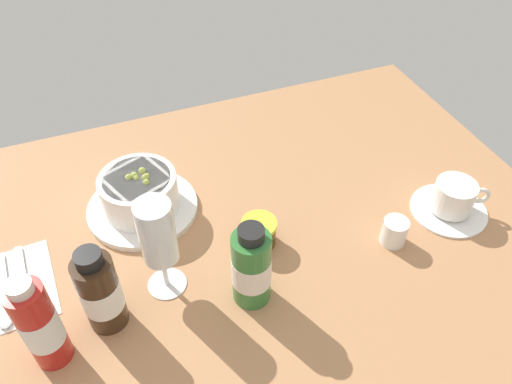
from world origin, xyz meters
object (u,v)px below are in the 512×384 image
cutlery_setting (15,288)px  sauce_bottle_brown (100,292)px  sauce_bottle_green (251,267)px  creamer_jug (394,231)px  sauce_bottle_red (40,325)px  jam_jar (260,232)px  coffee_cup (453,200)px  porridge_bowl (140,195)px  wine_glass (158,237)px

cutlery_setting → sauce_bottle_brown: bearing=140.3°
cutlery_setting → sauce_bottle_green: bearing=157.4°
cutlery_setting → sauce_bottle_green: size_ratio=1.12×
sauce_bottle_brown → cutlery_setting: bearing=-39.7°
creamer_jug → sauce_bottle_brown: 48.83cm
sauce_bottle_red → sauce_bottle_green: size_ratio=1.11×
jam_jar → coffee_cup: bearing=170.9°
porridge_bowl → sauce_bottle_red: 30.46cm
creamer_jug → sauce_bottle_brown: sauce_bottle_brown is taller
creamer_jug → jam_jar: size_ratio=0.89×
porridge_bowl → wine_glass: (-0.11, 18.01, 7.68)cm
porridge_bowl → jam_jar: 22.99cm
creamer_jug → wine_glass: (38.85, -5.16, 9.12)cm
creamer_jug → wine_glass: size_ratio=0.30×
porridge_bowl → sauce_bottle_brown: sauce_bottle_brown is taller
jam_jar → sauce_bottle_brown: bearing=12.9°
coffee_cup → sauce_bottle_green: 41.12cm
coffee_cup → sauce_bottle_brown: size_ratio=0.89×
cutlery_setting → wine_glass: 26.78cm
jam_jar → sauce_bottle_brown: size_ratio=0.39×
creamer_jug → cutlery_setting: bearing=-11.8°
porridge_bowl → jam_jar: size_ratio=3.29×
sauce_bottle_brown → sauce_bottle_red: size_ratio=0.91×
porridge_bowl → creamer_jug: 45.35cm
cutlery_setting → coffee_cup: (-75.73, 10.46, 2.60)cm
cutlery_setting → sauce_bottle_red: bearing=109.3°
sauce_bottle_brown → sauce_bottle_red: bearing=20.5°
wine_glass → sauce_bottle_red: bearing=19.2°
creamer_jug → jam_jar: creamer_jug is taller
cutlery_setting → wine_glass: wine_glass is taller
wine_glass → sauce_bottle_red: wine_glass is taller
sauce_bottle_green → cutlery_setting: bearing=-22.6°
cutlery_setting → sauce_bottle_green: (-35.02, 14.58, 6.72)cm
creamer_jug → sauce_bottle_green: (26.79, 1.63, 4.45)cm
porridge_bowl → cutlery_setting: bearing=24.1°
porridge_bowl → sauce_bottle_brown: (9.63, 21.19, 3.06)cm
creamer_jug → sauce_bottle_green: sauce_bottle_green is taller
porridge_bowl → cutlery_setting: (22.85, 10.22, -3.71)cm
creamer_jug → sauce_bottle_red: 57.16cm
wine_glass → jam_jar: bearing=-170.1°
porridge_bowl → coffee_cup: (-52.88, 20.68, -1.11)cm
creamer_jug → sauce_bottle_red: size_ratio=0.32×
wine_glass → sauce_bottle_brown: wine_glass is taller
sauce_bottle_brown → creamer_jug: bearing=177.7°
sauce_bottle_red → sauce_bottle_green: 30.12cm
cutlery_setting → porridge_bowl: bearing=-155.9°
jam_jar → wine_glass: bearing=9.9°
wine_glass → sauce_bottle_brown: bearing=18.1°
wine_glass → coffee_cup: bearing=177.1°
cutlery_setting → sauce_bottle_brown: size_ratio=1.10×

